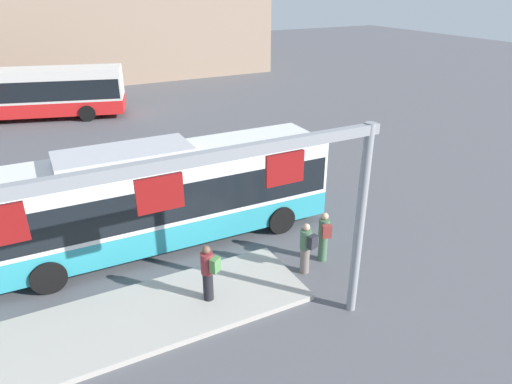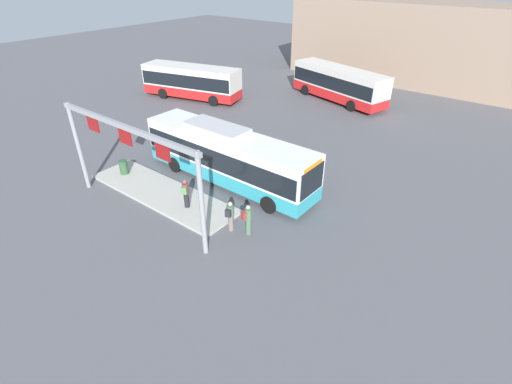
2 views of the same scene
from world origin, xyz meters
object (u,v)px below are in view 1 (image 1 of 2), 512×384
at_px(bus_background_left, 39,91).
at_px(person_boarding, 306,247).
at_px(person_waiting_mid, 208,272).
at_px(person_waiting_near, 324,236).
at_px(bus_main, 156,194).

distance_m(bus_background_left, person_boarding, 22.75).
bearing_deg(person_waiting_mid, person_waiting_near, -117.85).
xyz_separation_m(person_waiting_near, person_waiting_mid, (-3.98, -0.35, 0.16)).
relative_size(bus_main, person_waiting_near, 6.94).
relative_size(bus_main, person_waiting_mid, 6.94).
relative_size(bus_main, bus_background_left, 1.12).
bearing_deg(bus_background_left, person_waiting_mid, 112.39).
bearing_deg(person_waiting_near, person_waiting_mid, 113.37).
xyz_separation_m(bus_background_left, person_boarding, (5.52, -22.05, -0.89)).
height_order(bus_background_left, person_waiting_near, bus_background_left).
height_order(bus_main, person_boarding, bus_main).
distance_m(bus_main, bus_background_left, 18.45).
height_order(bus_main, person_waiting_near, bus_main).
relative_size(bus_main, person_boarding, 6.94).
distance_m(bus_background_left, person_waiting_near, 22.67).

